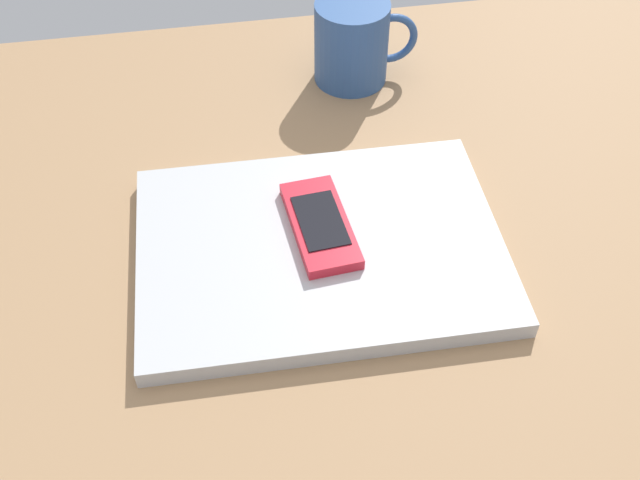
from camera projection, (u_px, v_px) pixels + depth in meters
The scene contains 4 objects.
desk_surface at pixel (250, 256), 74.93cm from camera, with size 120.00×80.00×3.00cm, color #9E7751.
laptop_closed at pixel (320, 248), 72.44cm from camera, with size 34.17×24.80×1.84cm, color #B7BABC.
cell_phone_on_laptop at pixel (320, 225), 72.36cm from camera, with size 6.26×12.23×1.30cm.
coffee_mug at pixel (353, 42), 88.90cm from camera, with size 12.23×8.63×9.80cm.
Camera 1 is at (-1.56, -50.02, 57.71)cm, focal length 42.98 mm.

